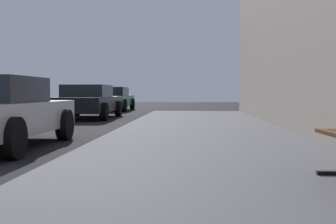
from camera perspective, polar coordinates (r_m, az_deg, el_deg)
sidewalk at (r=3.84m, az=7.08°, el=-11.35°), size 4.00×32.00×0.15m
car_black at (r=16.87m, az=-10.35°, el=1.38°), size 1.98×4.56×1.27m
car_green at (r=23.73m, az=-7.27°, el=1.74°), size 1.95×4.58×1.27m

